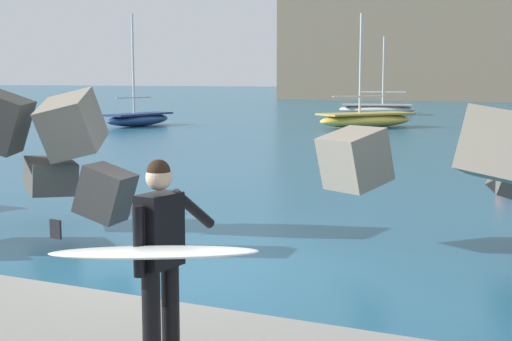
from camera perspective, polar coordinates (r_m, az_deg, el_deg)
name	(u,v)px	position (r m, az deg, el deg)	size (l,w,h in m)	color
ground_plane	(178,271)	(9.92, -6.34, -8.09)	(400.00, 400.00, 0.00)	#235B7A
breakwater_jetty	(389,181)	(9.87, 10.68, -0.81)	(30.67, 6.08, 2.53)	gray
surfer_with_board	(155,254)	(5.66, -8.21, -6.67)	(2.12, 1.29, 1.78)	black
boat_mid_left	(139,118)	(39.88, -9.48, 4.18)	(2.14, 4.90, 6.14)	navy
boat_mid_right	(366,119)	(38.45, 8.88, 4.11)	(5.14, 5.81, 6.05)	#EAC64C
boat_far_centre	(377,109)	(52.70, 9.75, 4.95)	(5.85, 3.29, 5.65)	beige
mooring_buoy_inner	(505,183)	(17.53, 19.50, -0.93)	(0.44, 0.44, 0.44)	#E54C1E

